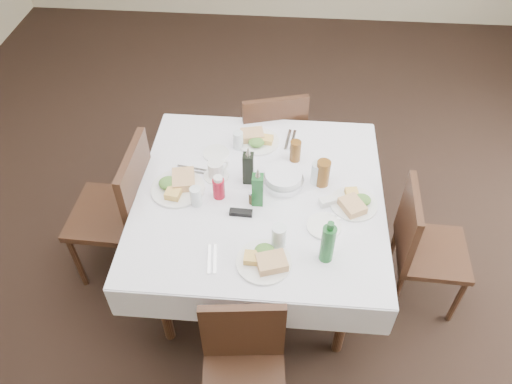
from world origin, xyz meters
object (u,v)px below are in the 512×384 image
Objects in this scene: coffee_mug at (216,170)px; oil_cruet_dark at (248,167)px; ketchup_bottle at (219,187)px; green_bottle at (328,243)px; bread_basket at (283,179)px; chair_east at (420,243)px; water_s at (279,237)px; chair_west at (123,206)px; chair_south at (244,366)px; water_n at (238,140)px; water_w at (196,196)px; oil_cruet_green at (258,189)px; chair_north at (271,137)px; water_e at (318,173)px; dining_table at (260,203)px.

oil_cruet_dark is at bearing -7.13° from coffee_mug.
ketchup_bottle is 0.70m from green_bottle.
bread_basket is 0.37m from ketchup_bottle.
chair_east is 3.30× the size of green_bottle.
chair_west is at bearing 158.24° from water_s.
chair_east reaches higher than bread_basket.
chair_south is at bearing -139.14° from chair_east.
water_w is at bearing -109.92° from water_n.
water_n is (-1.10, 0.44, 0.32)m from chair_east.
green_bottle reaches higher than chair_south.
ketchup_bottle is (-0.35, 0.32, -0.00)m from water_s.
chair_north is at bearing 88.24° from oil_cruet_green.
water_e is (-0.62, 0.18, 0.34)m from chair_east.
green_bottle reaches higher than bread_basket.
coffee_mug is (-0.25, 0.99, 0.33)m from chair_south.
water_n is at bearing 111.04° from water_s.
chair_east is at bearing 2.04° from water_w.
coffee_mug is at bearing 175.47° from bread_basket.
chair_north is 3.64× the size of oil_cruet_dark.
water_w is 0.77m from green_bottle.
water_w is 0.50× the size of bread_basket.
oil_cruet_dark is (-0.39, -0.03, 0.04)m from water_e.
coffee_mug is at bearing 143.39° from oil_cruet_green.
oil_cruet_dark reaches higher than ketchup_bottle.
chair_south is 5.78× the size of coffee_mug.
oil_cruet_dark is at bearing 130.12° from green_bottle.
coffee_mug is (-0.25, 0.19, -0.06)m from oil_cruet_green.
chair_north is 3.48× the size of green_bottle.
water_e is at bearing -28.74° from water_n.
water_n is at bearing 96.95° from chair_south.
chair_east is at bearing 20.06° from water_s.
oil_cruet_dark is 0.21m from ketchup_bottle.
oil_cruet_green is at bearing -8.13° from ketchup_bottle.
ketchup_bottle is at bearing -98.35° from water_n.
dining_table is at bearing -91.54° from chair_north.
chair_west is at bearing -174.96° from water_e.
water_s is 0.51m from water_e.
dining_table is at bearing 17.27° from water_w.
bread_basket is at bearing 49.91° from oil_cruet_green.
bread_basket is (0.46, 0.19, -0.02)m from water_w.
water_e is 0.94× the size of coffee_mug.
water_n is at bearing 123.09° from green_bottle.
coffee_mug is (-1.20, 0.18, 0.32)m from chair_east.
chair_east is 1.76m from chair_west.
water_s is (0.13, 0.52, 0.35)m from chair_south.
green_bottle is at bearing -85.46° from water_e.
chair_north is at bearing 82.45° from oil_cruet_dark.
chair_west is at bearing -151.23° from water_n.
green_bottle is at bearing -40.88° from coffee_mug.
bread_basket is (0.13, 0.09, 0.11)m from dining_table.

